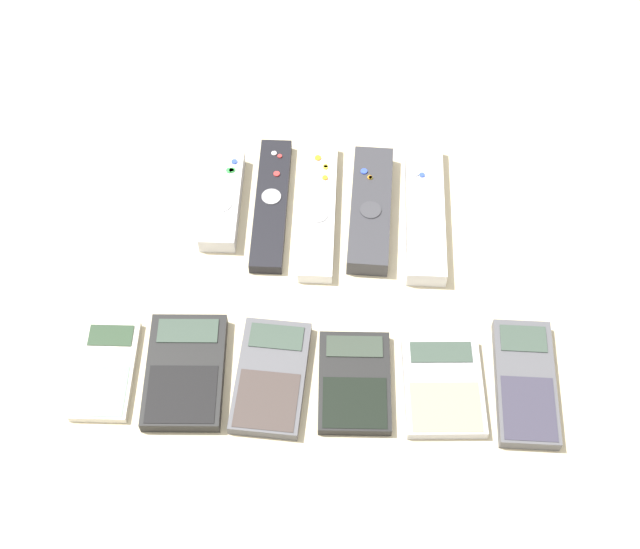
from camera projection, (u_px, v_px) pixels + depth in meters
ground_plane at (319, 302)px, 1.09m from camera, size 3.00×3.00×0.00m
remote_0 at (222, 200)px, 1.16m from camera, size 0.05×0.15×0.02m
remote_1 at (271, 204)px, 1.16m from camera, size 0.04×0.21×0.02m
remote_2 at (319, 209)px, 1.16m from camera, size 0.04×0.22×0.02m
remote_3 at (371, 209)px, 1.15m from camera, size 0.06×0.19×0.03m
remote_4 at (425, 211)px, 1.15m from camera, size 0.05×0.22×0.03m
calculator_0 at (106, 370)px, 1.03m from camera, size 0.07×0.13×0.01m
calculator_1 at (185, 371)px, 1.03m from camera, size 0.09×0.15×0.02m
calculator_2 at (271, 377)px, 1.03m from camera, size 0.09×0.15×0.02m
calculator_3 at (354, 382)px, 1.02m from camera, size 0.09×0.13×0.02m
calculator_4 at (443, 387)px, 1.02m from camera, size 0.10×0.13×0.02m
calculator_5 at (525, 383)px, 1.02m from camera, size 0.07×0.16×0.02m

